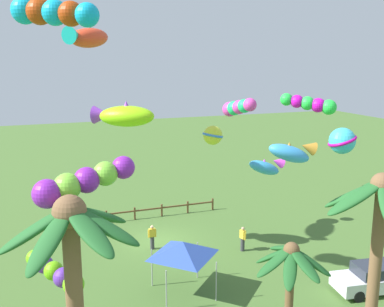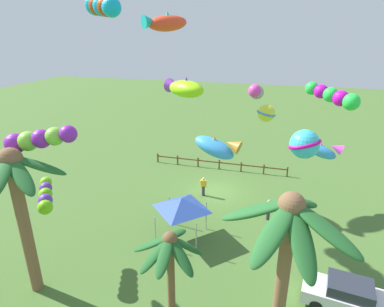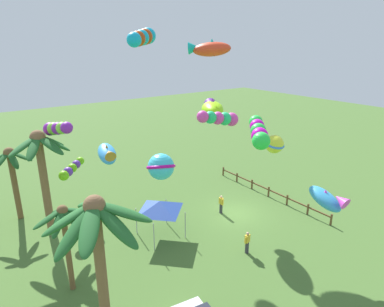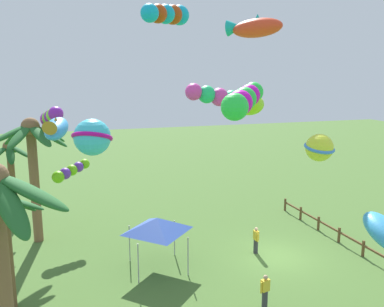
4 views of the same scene
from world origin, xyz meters
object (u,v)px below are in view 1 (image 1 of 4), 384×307
at_px(kite_fish_6, 123,116).
at_px(kite_tube_8, 82,182).
at_px(kite_fish_9, 266,167).
at_px(kite_fish_10, 87,37).
at_px(spectator_0, 152,237).
at_px(kite_ball_4, 213,135).
at_px(palm_tree_0, 381,213).
at_px(spectator_1, 243,239).
at_px(kite_tube_7, 56,272).
at_px(parked_car_0, 372,278).
at_px(kite_tube_2, 51,12).
at_px(palm_tree_1, 290,273).
at_px(kite_tube_3, 238,107).
at_px(kite_tube_0, 310,104).
at_px(festival_tent, 183,249).
at_px(palm_tree_2, 73,253).
at_px(kite_ball_5, 342,141).
at_px(kite_fish_1, 292,152).

distance_m(kite_fish_6, kite_tube_8, 11.73).
distance_m(kite_fish_9, kite_fish_10, 14.79).
relative_size(spectator_0, kite_ball_4, 0.99).
height_order(palm_tree_0, spectator_1, palm_tree_0).
bearing_deg(kite_tube_7, kite_fish_6, -115.01).
height_order(parked_car_0, spectator_1, spectator_1).
bearing_deg(kite_tube_2, kite_fish_6, -135.70).
height_order(parked_car_0, kite_fish_9, kite_fish_9).
xyz_separation_m(spectator_1, kite_fish_10, (8.61, -3.40, 12.33)).
height_order(palm_tree_1, spectator_1, palm_tree_1).
relative_size(spectator_1, kite_fish_9, 0.56).
bearing_deg(kite_tube_3, palm_tree_0, 104.12).
height_order(palm_tree_0, kite_tube_7, palm_tree_0).
height_order(kite_tube_8, kite_fish_9, kite_tube_8).
height_order(kite_tube_0, kite_fish_10, kite_fish_10).
xyz_separation_m(festival_tent, kite_fish_10, (3.35, -7.03, 10.67)).
xyz_separation_m(parked_car_0, kite_fish_9, (0.66, -10.16, 3.71)).
xyz_separation_m(kite_ball_4, kite_fish_9, (-4.21, -0.23, -2.53)).
distance_m(parked_car_0, kite_fish_9, 10.83).
bearing_deg(kite_fish_10, spectator_0, 160.87).
bearing_deg(palm_tree_1, palm_tree_2, -5.64).
bearing_deg(festival_tent, kite_tube_3, -152.90).
bearing_deg(palm_tree_0, parked_car_0, -132.78).
bearing_deg(palm_tree_2, kite_ball_5, -167.81).
bearing_deg(spectator_1, spectator_0, -23.03).
relative_size(spectator_0, kite_tube_0, 0.62).
distance_m(kite_tube_2, kite_fish_9, 17.75).
xyz_separation_m(spectator_1, kite_tube_0, (-2.69, 2.55, 8.65)).
xyz_separation_m(palm_tree_0, kite_ball_4, (1.71, -13.33, 1.16)).
height_order(kite_fish_1, kite_fish_9, kite_fish_1).
bearing_deg(spectator_0, kite_tube_0, 148.96).
relative_size(palm_tree_1, kite_fish_10, 1.55).
xyz_separation_m(kite_tube_3, kite_tube_7, (10.31, 6.18, -5.06)).
height_order(spectator_1, kite_tube_7, kite_tube_7).
bearing_deg(palm_tree_2, kite_fish_9, -137.85).
bearing_deg(palm_tree_2, kite_tube_2, -92.23).
height_order(festival_tent, kite_tube_8, kite_tube_8).
height_order(kite_fish_1, kite_ball_4, kite_fish_1).
xyz_separation_m(kite_ball_5, kite_fish_6, (8.10, -9.64, 0.37)).
distance_m(kite_tube_0, kite_ball_5, 5.06).
relative_size(festival_tent, kite_fish_1, 1.30).
height_order(palm_tree_0, palm_tree_2, palm_tree_2).
bearing_deg(spectator_1, festival_tent, 34.66).
distance_m(palm_tree_2, parked_car_0, 16.31).
xyz_separation_m(festival_tent, kite_tube_3, (-3.94, -2.02, 6.85)).
relative_size(parked_car_0, kite_tube_0, 1.60).
relative_size(kite_tube_2, kite_ball_5, 2.13).
distance_m(kite_ball_4, kite_tube_8, 15.28).
bearing_deg(spectator_0, kite_fish_1, 106.20).
distance_m(kite_fish_1, kite_tube_8, 8.46).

